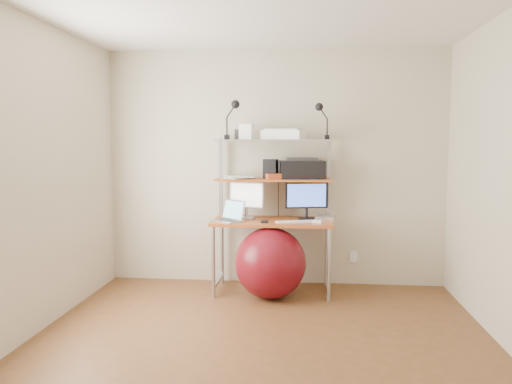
# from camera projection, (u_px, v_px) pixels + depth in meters

# --- Properties ---
(room) EXTENTS (3.60, 3.60, 3.60)m
(room) POSITION_uv_depth(u_px,v_px,m) (260.00, 181.00, 3.56)
(room) COLOR brown
(room) RESTS_ON ground
(computer_desk) EXTENTS (1.20, 0.60, 1.57)m
(computer_desk) POSITION_uv_depth(u_px,v_px,m) (273.00, 198.00, 5.08)
(computer_desk) COLOR #BA5724
(computer_desk) RESTS_ON ground
(desktop) EXTENTS (1.20, 0.60, 0.00)m
(desktop) POSITION_uv_depth(u_px,v_px,m) (272.00, 220.00, 5.04)
(desktop) COLOR #BA5724
(desktop) RESTS_ON computer_desk
(mid_shelf) EXTENTS (1.18, 0.34, 0.00)m
(mid_shelf) POSITION_uv_depth(u_px,v_px,m) (273.00, 179.00, 5.12)
(mid_shelf) COLOR #BA5724
(mid_shelf) RESTS_ON computer_desk
(top_shelf) EXTENTS (1.18, 0.34, 0.00)m
(top_shelf) POSITION_uv_depth(u_px,v_px,m) (273.00, 139.00, 5.08)
(top_shelf) COLOR #AAABAF
(top_shelf) RESTS_ON computer_desk
(floor) EXTENTS (3.60, 3.60, 0.00)m
(floor) POSITION_uv_depth(u_px,v_px,m) (260.00, 349.00, 3.68)
(floor) COLOR brown
(floor) RESTS_ON ground
(wall_outlet) EXTENTS (0.08, 0.01, 0.12)m
(wall_outlet) POSITION_uv_depth(u_px,v_px,m) (353.00, 257.00, 5.34)
(wall_outlet) COLOR white
(wall_outlet) RESTS_ON room
(monitor_silver) EXTENTS (0.36, 0.15, 0.40)m
(monitor_silver) POSITION_uv_depth(u_px,v_px,m) (247.00, 198.00, 5.13)
(monitor_silver) COLOR #BBBBC0
(monitor_silver) RESTS_ON desktop
(monitor_black) EXTENTS (0.44, 0.16, 0.44)m
(monitor_black) POSITION_uv_depth(u_px,v_px,m) (307.00, 198.00, 5.08)
(monitor_black) COLOR black
(monitor_black) RESTS_ON desktop
(laptop) EXTENTS (0.38, 0.38, 0.26)m
(laptop) POSITION_uv_depth(u_px,v_px,m) (230.00, 217.00, 4.97)
(laptop) COLOR silver
(laptop) RESTS_ON desktop
(keyboard) EXTENTS (0.39, 0.21, 0.01)m
(keyboard) POSITION_uv_depth(u_px,v_px,m) (295.00, 222.00, 4.90)
(keyboard) COLOR white
(keyboard) RESTS_ON desktop
(mouse) EXTENTS (0.10, 0.08, 0.02)m
(mouse) POSITION_uv_depth(u_px,v_px,m) (317.00, 221.00, 4.87)
(mouse) COLOR white
(mouse) RESTS_ON desktop
(mac_mini) EXTENTS (0.22, 0.22, 0.03)m
(mac_mini) POSITION_uv_depth(u_px,v_px,m) (326.00, 218.00, 5.06)
(mac_mini) COLOR silver
(mac_mini) RESTS_ON desktop
(phone) EXTENTS (0.07, 0.13, 0.01)m
(phone) POSITION_uv_depth(u_px,v_px,m) (265.00, 222.00, 4.90)
(phone) COLOR black
(phone) RESTS_ON desktop
(printer) EXTENTS (0.49, 0.37, 0.21)m
(printer) POSITION_uv_depth(u_px,v_px,m) (302.00, 169.00, 5.13)
(printer) COLOR black
(printer) RESTS_ON mid_shelf
(nas_cube) EXTENTS (0.16, 0.16, 0.20)m
(nas_cube) POSITION_uv_depth(u_px,v_px,m) (271.00, 169.00, 5.14)
(nas_cube) COLOR black
(nas_cube) RESTS_ON mid_shelf
(red_box) EXTENTS (0.23, 0.19, 0.06)m
(red_box) POSITION_uv_depth(u_px,v_px,m) (276.00, 176.00, 5.05)
(red_box) COLOR #B23F1C
(red_box) RESTS_ON mid_shelf
(scanner) EXTENTS (0.47, 0.38, 0.11)m
(scanner) POSITION_uv_depth(u_px,v_px,m) (284.00, 134.00, 5.09)
(scanner) COLOR white
(scanner) RESTS_ON top_shelf
(box_white) EXTENTS (0.16, 0.14, 0.16)m
(box_white) POSITION_uv_depth(u_px,v_px,m) (247.00, 132.00, 5.08)
(box_white) COLOR white
(box_white) RESTS_ON top_shelf
(box_grey) EXTENTS (0.12, 0.12, 0.10)m
(box_grey) POSITION_uv_depth(u_px,v_px,m) (240.00, 134.00, 5.14)
(box_grey) COLOR #2E2E31
(box_grey) RESTS_ON top_shelf
(clip_lamp_left) EXTENTS (0.16, 0.09, 0.40)m
(clip_lamp_left) POSITION_uv_depth(u_px,v_px,m) (234.00, 111.00, 5.03)
(clip_lamp_left) COLOR black
(clip_lamp_left) RESTS_ON top_shelf
(clip_lamp_right) EXTENTS (0.14, 0.08, 0.36)m
(clip_lamp_right) POSITION_uv_depth(u_px,v_px,m) (321.00, 113.00, 4.96)
(clip_lamp_right) COLOR black
(clip_lamp_right) RESTS_ON top_shelf
(exercise_ball) EXTENTS (0.70, 0.70, 0.70)m
(exercise_ball) POSITION_uv_depth(u_px,v_px,m) (270.00, 263.00, 4.87)
(exercise_ball) COLOR maroon
(exercise_ball) RESTS_ON floor
(paper_stack) EXTENTS (0.35, 0.42, 0.02)m
(paper_stack) POSITION_uv_depth(u_px,v_px,m) (237.00, 177.00, 5.16)
(paper_stack) COLOR white
(paper_stack) RESTS_ON mid_shelf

